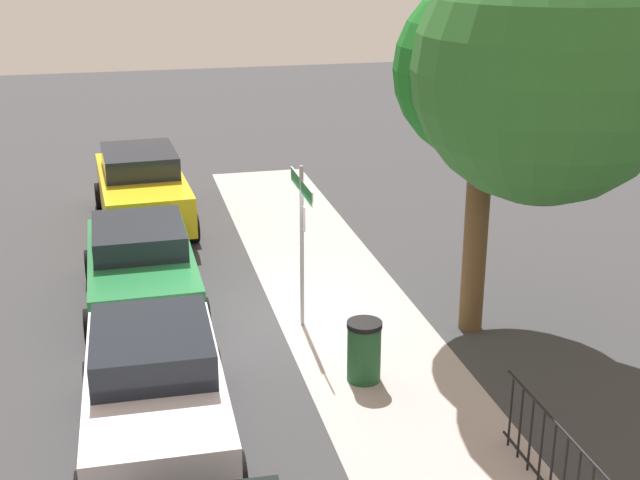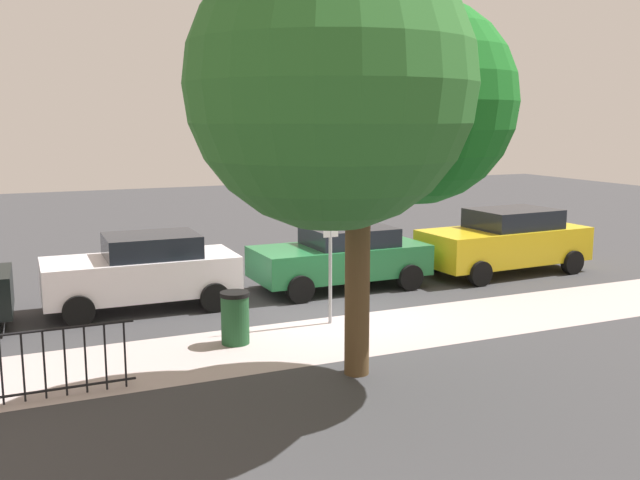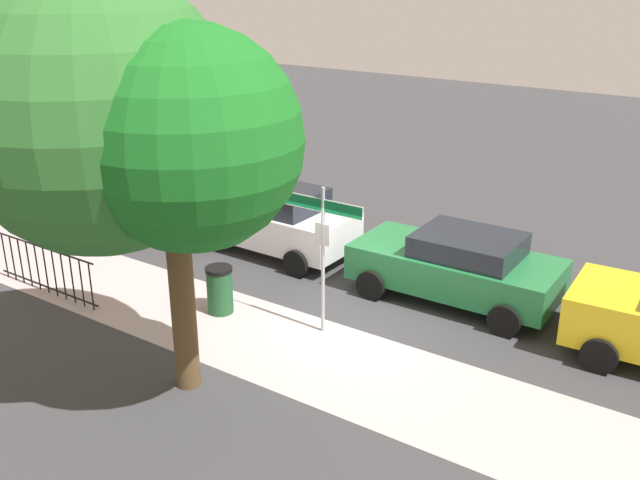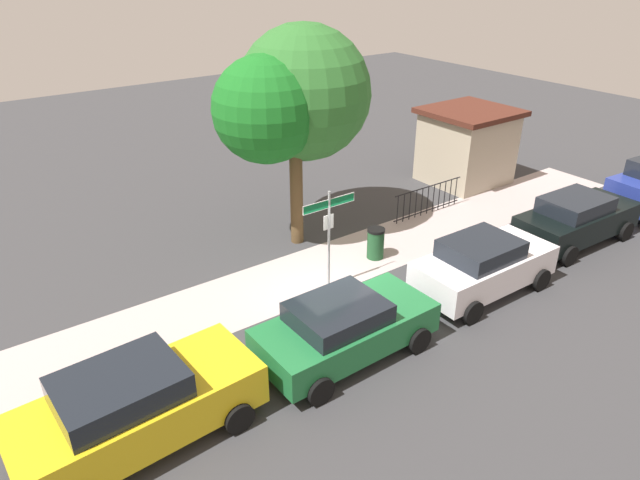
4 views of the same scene
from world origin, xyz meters
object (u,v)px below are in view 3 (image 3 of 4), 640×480
at_px(street_sign, 323,232).
at_px(car_blue, 31,157).
at_px(car_black, 130,188).
at_px(trash_bin, 220,290).
at_px(car_green, 457,265).
at_px(car_white, 274,219).
at_px(shade_tree, 127,119).

distance_m(street_sign, car_blue, 13.20).
relative_size(car_black, trash_bin, 4.55).
relative_size(car_green, trash_bin, 4.37).
distance_m(street_sign, trash_bin, 2.71).
height_order(car_green, car_blue, car_blue).
height_order(car_green, trash_bin, car_green).
bearing_deg(car_green, car_white, -0.79).
height_order(car_black, car_blue, car_blue).
bearing_deg(shade_tree, car_black, -39.99).
relative_size(shade_tree, car_black, 1.50).
relative_size(shade_tree, car_white, 1.62).
xyz_separation_m(car_white, car_blue, (9.60, -0.07, 0.12)).
bearing_deg(street_sign, car_white, -39.70).
xyz_separation_m(shade_tree, car_white, (2.10, -6.01, -3.70)).
height_order(car_green, car_black, car_black).
relative_size(shade_tree, car_blue, 1.58).
bearing_deg(shade_tree, car_green, -114.23).
distance_m(car_green, trash_bin, 4.91).
xyz_separation_m(car_blue, trash_bin, (-10.69, 3.28, -0.47)).
distance_m(car_white, car_black, 4.80).
relative_size(street_sign, car_green, 0.68).
xyz_separation_m(shade_tree, trash_bin, (1.01, -2.81, -4.05)).
bearing_deg(trash_bin, street_sign, -167.05).
relative_size(car_green, car_blue, 1.01).
xyz_separation_m(car_green, car_blue, (14.40, -0.08, 0.18)).
relative_size(shade_tree, trash_bin, 6.82).
bearing_deg(trash_bin, shade_tree, 109.80).
relative_size(car_green, car_black, 0.96).
distance_m(car_blue, trash_bin, 11.19).
bearing_deg(car_white, car_green, -179.23).
distance_m(car_green, car_black, 9.60).
xyz_separation_m(street_sign, car_green, (-1.54, -2.70, -1.26)).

